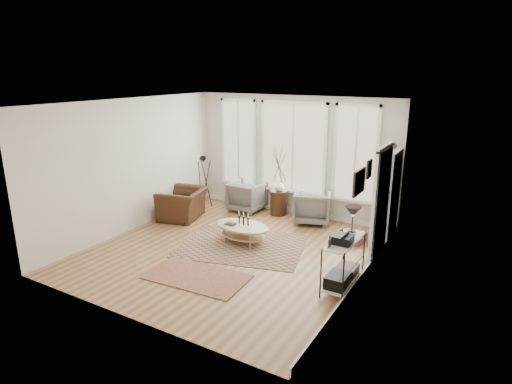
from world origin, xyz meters
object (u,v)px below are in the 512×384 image
Objects in this scene: coffee_table at (242,229)px; armchair_left at (247,196)px; accent_chair at (183,204)px; bookcase at (388,195)px; low_shelf at (344,258)px; armchair_right at (312,207)px; side_table at (279,182)px.

armchair_left is (-1.02, 1.86, 0.08)m from coffee_table.
accent_chair is at bearing 51.94° from armchair_left.
bookcase reaches higher than coffee_table.
low_shelf is 1.54× the size of armchair_right.
bookcase is at bearing 178.76° from armchair_left.
low_shelf is at bearing 58.31° from accent_chair.
coffee_table is 1.52× the size of armchair_left.
side_table is 1.54× the size of accent_chair.
armchair_right is at bearing 67.49° from coffee_table.
bookcase is at bearing 158.00° from armchair_right.
bookcase is 3.56m from armchair_left.
side_table reaches higher than accent_chair.
bookcase is 2.56m from low_shelf.
armchair_left is 1.79m from armchair_right.
bookcase is 2.44× the size of armchair_right.
low_shelf is 3.80m from side_table.
armchair_right is (-1.72, 0.11, -0.57)m from bookcase.
bookcase is 1.64× the size of coffee_table.
coffee_table is at bearing 162.53° from low_shelf.
armchair_left reaches higher than coffee_table.
bookcase is 1.82m from armchair_right.
low_shelf is at bearing -91.28° from bookcase.
low_shelf is (-0.06, -2.52, -0.44)m from bookcase.
armchair_left is at bearing 142.75° from low_shelf.
bookcase is at bearing 89.55° from accent_chair.
bookcase reaches higher than side_table.
side_table is (-2.61, 2.75, 0.31)m from low_shelf.
low_shelf is at bearing 104.04° from armchair_right.
bookcase is 2.68m from side_table.
armchair_left is (-3.45, 2.63, -0.14)m from low_shelf.
low_shelf reaches higher than armchair_right.
armchair_right is at bearing 122.34° from low_shelf.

